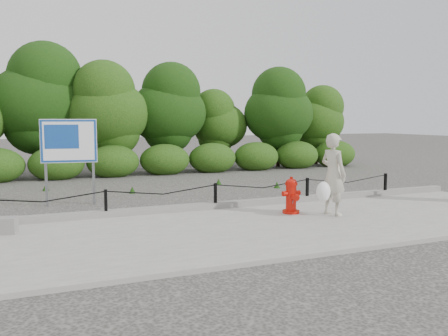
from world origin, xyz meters
The scene contains 8 objects.
ground centered at (0.00, 0.00, 0.00)m, with size 90.00×90.00×0.00m, color #2D2B28.
sidewalk centered at (0.00, -2.00, 0.04)m, with size 14.00×4.00×0.08m, color gray.
curb centered at (0.00, 0.05, 0.15)m, with size 14.00×0.22×0.14m, color slate.
chain_barrier centered at (0.00, 0.00, 0.46)m, with size 10.06×0.06×0.60m.
treeline centered at (-0.44, 8.95, 2.56)m, with size 20.15×3.76×4.94m.
fire_hydrant centered at (1.35, -1.14, 0.47)m, with size 0.42×0.42×0.81m.
pedestrian centered at (2.07, -1.65, 0.94)m, with size 0.79×0.72×1.77m.
advertising_sign centered at (-3.03, 2.19, 1.52)m, with size 1.34×0.31×2.15m.
Camera 1 is at (-4.04, -10.08, 2.17)m, focal length 38.00 mm.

